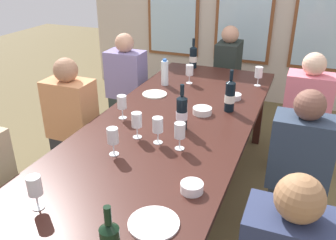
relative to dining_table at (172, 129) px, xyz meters
The scene contains 24 objects.
ground_plane 0.68m from the dining_table, ahead, with size 12.00×12.00×0.00m, color brown.
dining_table is the anchor object (origin of this frame).
white_plate_0 0.56m from the dining_table, 126.40° to the left, with size 0.21×0.21×0.01m, color white.
white_plate_1 1.06m from the dining_table, 73.25° to the right, with size 0.23×0.23×0.01m, color white.
wine_bottle_0 0.22m from the dining_table, 35.31° to the right, with size 0.08×0.08×0.32m.
wine_bottle_2 0.51m from the dining_table, 46.56° to the left, with size 0.08×0.08×0.32m.
wine_bottle_3 1.34m from the dining_table, 101.73° to the left, with size 0.08×0.08×0.30m.
tasting_bowl_0 0.82m from the dining_table, 61.76° to the right, with size 0.12×0.12×0.05m, color white.
tasting_bowl_1 0.28m from the dining_table, 54.58° to the left, with size 0.14×0.14×0.05m, color white.
tasting_bowl_2 0.68m from the dining_table, 62.17° to the left, with size 0.11×0.11×0.04m, color white.
water_bottle 0.80m from the dining_table, 115.83° to the left, with size 0.06×0.06×0.24m.
wine_glass_0 0.37m from the dining_table, 113.30° to the right, with size 0.07×0.07×0.17m.
wine_glass_1 1.15m from the dining_table, 102.76° to the right, with size 0.07×0.07×0.17m.
wine_glass_2 0.41m from the dining_table, 169.39° to the right, with size 0.07×0.07×0.17m.
wine_glass_3 0.42m from the dining_table, 61.72° to the right, with size 0.07×0.07×0.17m.
wine_glass_4 1.10m from the dining_table, 66.08° to the left, with size 0.07×0.07×0.17m.
wine_glass_5 0.86m from the dining_table, 100.26° to the left, with size 0.07×0.07×0.17m.
wine_glass_6 0.36m from the dining_table, 85.22° to the right, with size 0.07×0.07×0.17m.
wine_glass_7 0.59m from the dining_table, 106.61° to the right, with size 0.07×0.07×0.17m.
seated_person_2 0.90m from the dining_table, behind, with size 0.38×0.24×1.11m.
seated_person_3 0.90m from the dining_table, ahead, with size 0.38×0.24×1.11m.
seated_person_4 1.33m from the dining_table, 132.05° to the left, with size 0.38×0.24×1.11m.
seated_person_5 1.27m from the dining_table, 45.38° to the left, with size 0.38×0.24×1.11m.
seated_person_6 1.76m from the dining_table, 90.00° to the left, with size 0.24×0.38×1.11m.
Camera 1 is at (0.83, -2.16, 1.85)m, focal length 38.73 mm.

